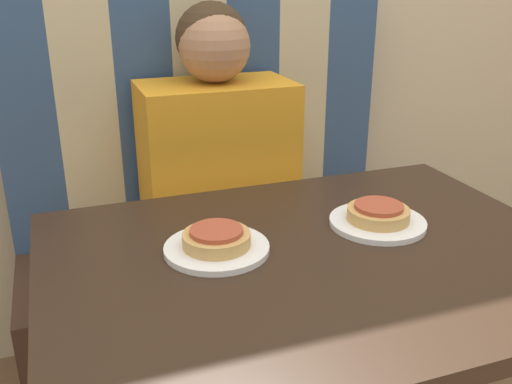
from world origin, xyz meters
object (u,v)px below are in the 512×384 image
plate_left (217,248)px  pizza_right (378,213)px  pizza_left (216,238)px  person (217,144)px  plate_right (377,222)px

plate_left → pizza_right: size_ratio=1.55×
plate_left → pizza_right: pizza_right is taller
plate_left → pizza_left: pizza_left is taller
person → plate_left: bearing=-106.2°
pizza_left → plate_left: bearing=90.0°
plate_right → pizza_right: pizza_right is taller
person → pizza_left: person is taller
person → pizza_right: person is taller
person → plate_right: (0.17, -0.60, -0.02)m
plate_left → plate_right: (0.35, 0.00, 0.00)m
plate_left → plate_right: size_ratio=1.00×
pizza_left → person: bearing=73.8°
person → plate_left: size_ratio=3.63×
plate_right → pizza_right: 0.02m
plate_left → pizza_left: bearing=-90.0°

